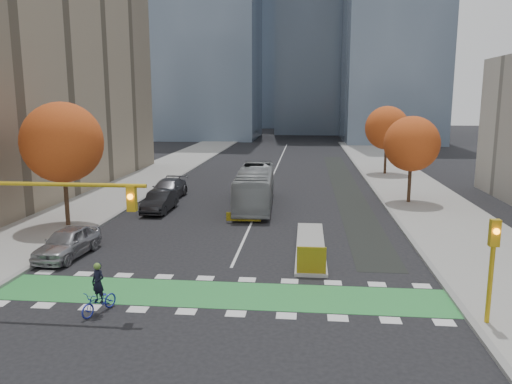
% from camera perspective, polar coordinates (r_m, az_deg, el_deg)
% --- Properties ---
extents(ground, '(300.00, 300.00, 0.00)m').
position_cam_1_polar(ground, '(20.84, -4.96, -13.14)').
color(ground, black).
rests_on(ground, ground).
extents(sidewalk_west, '(7.00, 120.00, 0.15)m').
position_cam_1_polar(sidewalk_west, '(43.17, -17.77, -1.02)').
color(sidewalk_west, gray).
rests_on(sidewalk_west, ground).
extents(sidewalk_east, '(7.00, 120.00, 0.15)m').
position_cam_1_polar(sidewalk_east, '(40.81, 19.61, -1.78)').
color(sidewalk_east, gray).
rests_on(sidewalk_east, ground).
extents(curb_west, '(0.30, 120.00, 0.16)m').
position_cam_1_polar(curb_west, '(41.90, -13.38, -1.14)').
color(curb_west, gray).
rests_on(curb_west, ground).
extents(curb_east, '(0.30, 120.00, 0.16)m').
position_cam_1_polar(curb_east, '(40.11, 14.75, -1.72)').
color(curb_east, gray).
rests_on(curb_east, ground).
extents(bike_crossing, '(20.00, 3.00, 0.01)m').
position_cam_1_polar(bike_crossing, '(22.19, -4.23, -11.58)').
color(bike_crossing, '#2C893D').
rests_on(bike_crossing, ground).
extents(centre_line, '(0.15, 70.00, 0.01)m').
position_cam_1_polar(centre_line, '(59.44, 2.19, 2.46)').
color(centre_line, silver).
rests_on(centre_line, ground).
extents(bike_lane_paint, '(2.50, 50.00, 0.01)m').
position_cam_1_polar(bike_lane_paint, '(49.59, 10.14, 0.69)').
color(bike_lane_paint, black).
rests_on(bike_lane_paint, ground).
extents(median_island, '(1.60, 10.00, 0.16)m').
position_cam_1_polar(median_island, '(28.95, 6.25, -6.13)').
color(median_island, gray).
rests_on(median_island, ground).
extents(hazard_board, '(1.40, 0.12, 1.30)m').
position_cam_1_polar(hazard_board, '(24.15, 6.35, -7.75)').
color(hazard_board, yellow).
rests_on(hazard_board, median_island).
extents(tree_west, '(5.20, 5.20, 8.22)m').
position_cam_1_polar(tree_west, '(34.60, -21.25, 5.29)').
color(tree_west, '#332114').
rests_on(tree_west, ground).
extents(tree_east_near, '(4.40, 4.40, 7.08)m').
position_cam_1_polar(tree_east_near, '(41.73, 17.36, 5.27)').
color(tree_east_near, '#332114').
rests_on(tree_east_near, ground).
extents(tree_east_far, '(4.80, 4.80, 7.65)m').
position_cam_1_polar(tree_east_far, '(57.50, 14.73, 7.10)').
color(tree_east_far, '#332114').
rests_on(tree_east_far, ground).
extents(traffic_signal_west, '(8.53, 0.56, 5.20)m').
position_cam_1_polar(traffic_signal_west, '(22.02, -26.13, -1.87)').
color(traffic_signal_west, '#BF9914').
rests_on(traffic_signal_west, ground).
extents(traffic_signal_east, '(0.35, 0.43, 4.10)m').
position_cam_1_polar(traffic_signal_east, '(20.26, 25.42, -6.61)').
color(traffic_signal_east, '#BF9914').
rests_on(traffic_signal_east, ground).
extents(cyclist, '(1.26, 1.91, 2.08)m').
position_cam_1_polar(cyclist, '(21.04, -17.51, -11.32)').
color(cyclist, '#222B9D').
rests_on(cyclist, ground).
extents(bus, '(3.11, 11.33, 3.13)m').
position_cam_1_polar(bus, '(39.13, -0.11, 0.55)').
color(bus, '#94999B').
rests_on(bus, ground).
extents(parked_car_a, '(2.26, 4.86, 1.61)m').
position_cam_1_polar(parked_car_a, '(28.69, -20.74, -5.41)').
color(parked_car_a, '#9C9BA1').
rests_on(parked_car_a, ground).
extents(parked_car_b, '(1.71, 4.80, 1.57)m').
position_cam_1_polar(parked_car_b, '(38.20, -10.94, -1.08)').
color(parked_car_b, black).
rests_on(parked_car_b, ground).
extents(parked_car_c, '(2.53, 5.75, 1.64)m').
position_cam_1_polar(parked_car_c, '(43.12, -10.05, 0.32)').
color(parked_car_c, '#4D4D52').
rests_on(parked_car_c, ground).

